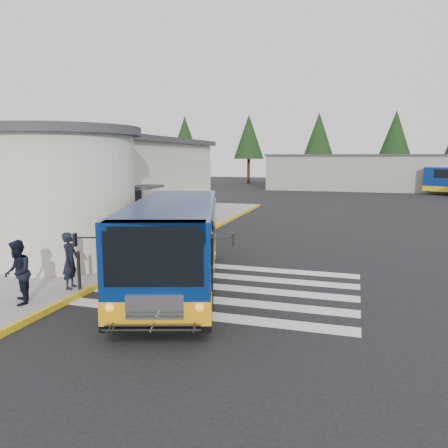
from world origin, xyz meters
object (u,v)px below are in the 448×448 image
(pedestrian_a, at_px, (70,261))
(pedestrian_b, at_px, (18,272))
(bollard, at_px, (79,270))
(transit_bus, at_px, (175,246))

(pedestrian_a, bearing_deg, pedestrian_b, 152.77)
(bollard, bearing_deg, pedestrian_b, -115.59)
(transit_bus, relative_size, bollard, 8.41)
(pedestrian_b, height_order, bollard, pedestrian_b)
(bollard, bearing_deg, pedestrian_a, 174.52)
(pedestrian_a, relative_size, bollard, 1.47)
(pedestrian_b, bearing_deg, pedestrian_a, 125.77)
(transit_bus, height_order, pedestrian_b, transit_bus)
(pedestrian_b, xyz_separation_m, bollard, (0.73, 1.53, -0.28))
(pedestrian_a, distance_m, bollard, 0.40)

